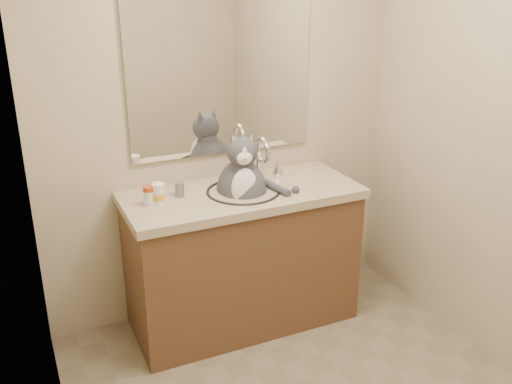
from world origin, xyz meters
TOP-DOWN VIEW (x-y plane):
  - room at (0.00, 0.00)m, footprint 2.22×2.52m
  - vanity at (0.00, 0.96)m, footprint 1.34×0.59m
  - mirror at (0.00, 1.24)m, footprint 1.10×0.02m
  - shower_curtain at (-1.05, 0.10)m, footprint 0.02×1.30m
  - cat at (0.00, 0.96)m, footprint 0.39×0.39m
  - pill_bottle_redcap at (-0.53, 0.97)m, footprint 0.08×0.08m
  - pill_bottle_orange at (-0.48, 0.96)m, footprint 0.07×0.07m
  - grey_canister at (-0.34, 1.03)m, footprint 0.05×0.05m

SIDE VIEW (x-z plane):
  - vanity at x=0.00m, z-range -0.12..1.00m
  - cat at x=0.00m, z-range 0.59..1.15m
  - grey_canister at x=-0.34m, z-range 0.85..0.93m
  - pill_bottle_redcap at x=-0.53m, z-range 0.85..0.96m
  - pill_bottle_orange at x=-0.48m, z-range 0.85..0.97m
  - shower_curtain at x=-1.05m, z-range 0.06..2.00m
  - room at x=0.00m, z-range -0.01..2.41m
  - mirror at x=0.00m, z-range 1.00..1.90m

